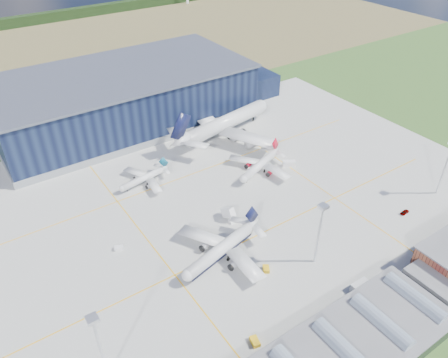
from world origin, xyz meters
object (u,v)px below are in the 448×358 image
airliner_widebody (226,115)px  light_mast_east (447,160)px  gse_van_a (360,286)px  gse_van_b (289,164)px  hangar (129,98)px  airstair (228,215)px  light_mast_center (320,225)px  car_b (349,302)px  gse_van_c (438,236)px  gse_tug_c (180,139)px  airliner_red (259,162)px  gse_tug_a (255,342)px  airliner_regional (142,176)px  gse_tug_b (266,269)px  airliner_navy (220,245)px  gse_cart_b (119,248)px  car_a (405,212)px  gse_cart_a (248,168)px

airliner_widebody → light_mast_east: bearing=-74.4°
gse_van_a → gse_van_b: (27.39, 63.09, -0.08)m
hangar → airstair: size_ratio=26.18×
light_mast_center → car_b: size_ratio=6.10×
light_mast_center → airliner_widebody: 88.44m
gse_van_a → gse_van_c: bearing=-89.1°
airliner_widebody → gse_tug_c: (-21.01, 7.00, -9.39)m
airliner_red → airstair: (-27.83, -17.70, -3.16)m
gse_tug_a → gse_van_c: size_ratio=0.72×
gse_van_a → airliner_regional: bearing=20.0°
light_mast_east → airstair: light_mast_east is taller
gse_tug_b → gse_tug_a: bearing=-103.7°
airliner_widebody → airliner_regional: (-50.56, -15.00, -6.10)m
gse_tug_a → airstair: (23.27, 46.07, 1.10)m
hangar → gse_tug_a: 140.84m
airliner_navy → airstair: airliner_navy is taller
hangar → gse_cart_b: 95.18m
gse_tug_b → car_b: bearing=-32.0°
airliner_navy → gse_tug_b: airliner_navy is taller
light_mast_east → airliner_navy: light_mast_east is taller
airliner_red → gse_tug_b: airliner_red is taller
car_b → gse_van_a: bearing=-89.6°
airliner_widebody → gse_cart_b: size_ratio=22.10×
gse_tug_b → gse_van_c: gse_van_c is taller
gse_cart_b → airstair: 39.66m
hangar → gse_tug_b: hangar is taller
airliner_red → gse_tug_a: (-51.10, -63.76, -4.26)m
airliner_widebody → car_a: 88.91m
airliner_regional → gse_cart_b: 37.67m
gse_cart_b → gse_van_a: bearing=-112.5°
gse_tug_b → gse_van_b: size_ratio=0.55×
light_mast_center → airliner_widebody: (23.82, 85.00, -5.36)m
gse_tug_c → car_a: bearing=-41.6°
gse_cart_b → car_a: (94.24, -41.38, 0.07)m
gse_tug_a → gse_cart_b: gse_tug_a is taller
gse_cart_b → airliner_red: bearing=-56.8°
gse_tug_b → light_mast_center: bearing=11.5°
light_mast_center → gse_tug_c: light_mast_center is taller
gse_cart_a → airliner_widebody: bearing=83.2°
light_mast_center → gse_cart_a: (14.82, 55.09, -14.87)m
airstair → car_b: 51.58m
gse_van_a → gse_cart_b: size_ratio=2.13×
gse_van_b → gse_tug_a: bearing=164.6°
hangar → gse_van_c: size_ratio=32.45×
gse_cart_b → car_b: bearing=-117.3°
light_mast_east → airliner_navy: size_ratio=0.63×
hangar → car_b: hangar is taller
airliner_red → hangar: bearing=-92.9°
gse_van_a → gse_van_b: size_ratio=1.12×
gse_van_a → gse_cart_b: gse_van_a is taller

